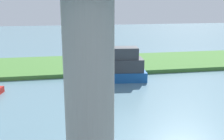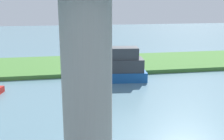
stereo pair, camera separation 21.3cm
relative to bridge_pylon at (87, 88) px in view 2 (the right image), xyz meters
The scene contains 6 objects.
ground_plane 20.41m from the bridge_pylon, 97.63° to the right, with size 160.00×160.00×0.00m, color slate.
grassy_bank 26.20m from the bridge_pylon, 95.86° to the right, with size 80.00×12.00×0.50m, color #427533.
bridge_pylon is the anchor object (origin of this frame).
person_on_bank 23.95m from the bridge_pylon, 108.68° to the right, with size 0.51×0.51×1.39m.
mooring_post 21.34m from the bridge_pylon, 93.88° to the right, with size 0.20×0.20×1.08m, color brown.
pontoon_yellow 18.52m from the bridge_pylon, 104.59° to the right, with size 8.70×3.77×4.31m.
Camera 2 is at (3.84, 33.10, 8.97)m, focal length 44.79 mm.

